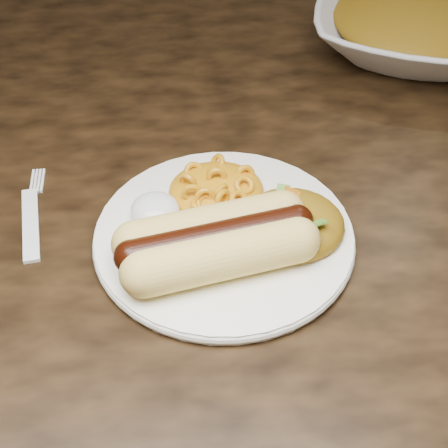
{
  "coord_description": "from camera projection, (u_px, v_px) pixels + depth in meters",
  "views": [
    {
      "loc": [
        0.04,
        -0.62,
        1.21
      ],
      "look_at": [
        0.08,
        -0.17,
        0.77
      ],
      "focal_mm": 55.0,
      "sensor_mm": 36.0,
      "label": 1
    }
  ],
  "objects": [
    {
      "name": "plate",
      "position": [
        224.0,
        237.0,
        0.64
      ],
      "size": [
        0.29,
        0.29,
        0.01
      ],
      "primitive_type": "cylinder",
      "rotation": [
        0.0,
        0.0,
        -0.24
      ],
      "color": "white",
      "rests_on": "table"
    },
    {
      "name": "bowl_filling",
      "position": [
        417.0,
        15.0,
        0.86
      ],
      "size": [
        0.28,
        0.28,
        0.05
      ],
      "primitive_type": "ellipsoid",
      "rotation": [
        0.0,
        0.0,
        0.43
      ],
      "color": "#CE4C0E",
      "rests_on": "serving_bowl"
    },
    {
      "name": "sour_cream",
      "position": [
        155.0,
        206.0,
        0.64
      ],
      "size": [
        0.06,
        0.06,
        0.03
      ],
      "primitive_type": "ellipsoid",
      "rotation": [
        0.0,
        0.0,
        0.37
      ],
      "color": "white",
      "rests_on": "plate"
    },
    {
      "name": "serving_bowl",
      "position": [
        414.0,
        29.0,
        0.87
      ],
      "size": [
        0.33,
        0.33,
        0.06
      ],
      "primitive_type": "imported",
      "rotation": [
        0.0,
        0.0,
        -0.4
      ],
      "color": "silver",
      "rests_on": "table"
    },
    {
      "name": "fork",
      "position": [
        31.0,
        224.0,
        0.66
      ],
      "size": [
        0.04,
        0.16,
        0.0
      ],
      "primitive_type": "cube",
      "rotation": [
        0.0,
        0.0,
        0.12
      ],
      "color": "white",
      "rests_on": "table"
    },
    {
      "name": "table",
      "position": [
        143.0,
        202.0,
        0.82
      ],
      "size": [
        1.6,
        0.9,
        0.75
      ],
      "color": "#362311",
      "rests_on": "floor"
    },
    {
      "name": "hotdog",
      "position": [
        216.0,
        241.0,
        0.6
      ],
      "size": [
        0.15,
        0.1,
        0.04
      ],
      "rotation": [
        0.0,
        0.0,
        0.2
      ],
      "color": "#FFE46F",
      "rests_on": "plate"
    },
    {
      "name": "mac_and_cheese",
      "position": [
        216.0,
        179.0,
        0.66
      ],
      "size": [
        0.1,
        0.1,
        0.04
      ],
      "primitive_type": "ellipsoid",
      "rotation": [
        0.0,
        0.0,
        0.12
      ],
      "color": "orange",
      "rests_on": "plate"
    },
    {
      "name": "taco_salad",
      "position": [
        292.0,
        216.0,
        0.62
      ],
      "size": [
        0.1,
        0.09,
        0.04
      ],
      "rotation": [
        0.0,
        0.0,
        -0.2
      ],
      "color": "#CE4C0E",
      "rests_on": "plate"
    }
  ]
}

